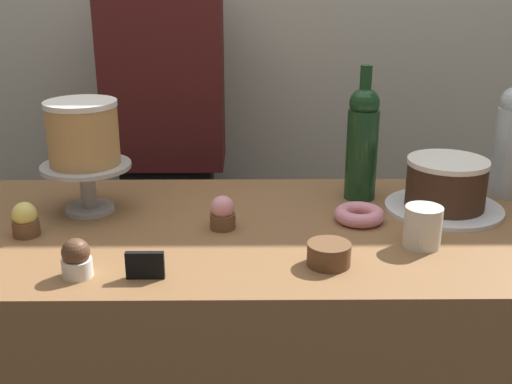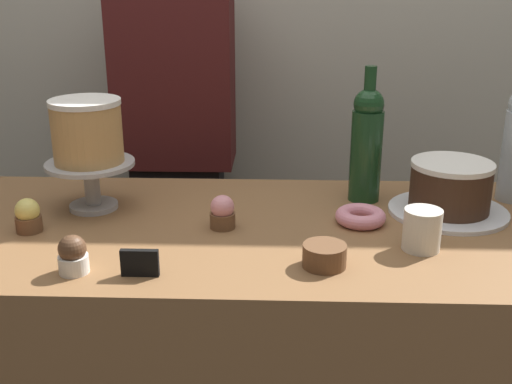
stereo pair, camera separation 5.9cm
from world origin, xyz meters
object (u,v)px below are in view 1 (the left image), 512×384
white_layer_cake (83,133)px  cupcake_chocolate (76,259)px  donut_pink (359,215)px  barista_figure (168,166)px  wine_bottle_green (362,141)px  price_sign_chalkboard (145,265)px  cookie_stack (329,254)px  cupcake_lemon (25,220)px  wine_bottle_clear (511,139)px  cake_stand_pedestal (87,179)px  chocolate_round_cake (446,183)px  cupcake_strawberry (223,213)px  coffee_cup_ceramic (423,227)px

white_layer_cake → cupcake_chocolate: 0.37m
donut_pink → barista_figure: (-0.51, 0.63, -0.08)m
cupcake_chocolate → barista_figure: barista_figure is taller
wine_bottle_green → price_sign_chalkboard: size_ratio=4.65×
price_sign_chalkboard → cookie_stack: bearing=8.8°
white_layer_cake → donut_pink: 0.65m
white_layer_cake → cupcake_lemon: (-0.10, -0.14, -0.15)m
wine_bottle_clear → donut_pink: bearing=-156.6°
cake_stand_pedestal → white_layer_cake: 0.11m
donut_pink → price_sign_chalkboard: (-0.44, -0.27, 0.01)m
barista_figure → price_sign_chalkboard: bearing=-85.5°
chocolate_round_cake → cake_stand_pedestal: bearing=179.9°
cupcake_chocolate → cupcake_strawberry: bearing=41.2°
price_sign_chalkboard → barista_figure: size_ratio=0.04×
wine_bottle_clear → wine_bottle_green: 0.36m
chocolate_round_cake → price_sign_chalkboard: 0.73m
wine_bottle_green → cupcake_chocolate: size_ratio=4.38×
cake_stand_pedestal → cupcake_lemon: size_ratio=2.75×
chocolate_round_cake → cupcake_chocolate: size_ratio=2.49×
cupcake_lemon → donut_pink: bearing=5.7°
chocolate_round_cake → cupcake_strawberry: chocolate_round_cake is taller
cake_stand_pedestal → cupcake_strawberry: cake_stand_pedestal is taller
wine_bottle_clear → barista_figure: barista_figure is taller
cake_stand_pedestal → wine_bottle_clear: size_ratio=0.63×
cake_stand_pedestal → wine_bottle_green: (0.64, 0.09, 0.07)m
cupcake_chocolate → cookie_stack: bearing=5.3°
cupcake_chocolate → coffee_cup_ceramic: size_ratio=0.87×
wine_bottle_clear → cupcake_lemon: 1.14m
chocolate_round_cake → donut_pink: chocolate_round_cake is taller
donut_pink → barista_figure: bearing=129.0°
cookie_stack → coffee_cup_ceramic: bearing=22.9°
cake_stand_pedestal → wine_bottle_clear: 1.01m
wine_bottle_green → price_sign_chalkboard: bearing=-137.2°
wine_bottle_clear → cupcake_strawberry: bearing=-163.5°
wine_bottle_green → donut_pink: wine_bottle_green is taller
wine_bottle_clear → coffee_cup_ceramic: 0.43m
chocolate_round_cake → wine_bottle_clear: 0.22m
chocolate_round_cake → cookie_stack: 0.42m
cupcake_chocolate → donut_pink: (0.56, 0.26, -0.02)m
cupcake_chocolate → price_sign_chalkboard: cupcake_chocolate is taller
wine_bottle_green → cupcake_lemon: wine_bottle_green is taller
wine_bottle_green → price_sign_chalkboard: 0.64m
wine_bottle_green → coffee_cup_ceramic: wine_bottle_green is taller
cake_stand_pedestal → cupcake_lemon: 0.18m
cupcake_lemon → price_sign_chalkboard: size_ratio=1.06×
cake_stand_pedestal → wine_bottle_clear: bearing=5.6°
wine_bottle_green → cupcake_strawberry: (-0.33, -0.19, -0.11)m
cupcake_strawberry → cake_stand_pedestal: bearing=161.4°
wine_bottle_clear → cookie_stack: (-0.48, -0.39, -0.12)m
cake_stand_pedestal → white_layer_cake: (0.00, 0.00, 0.11)m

